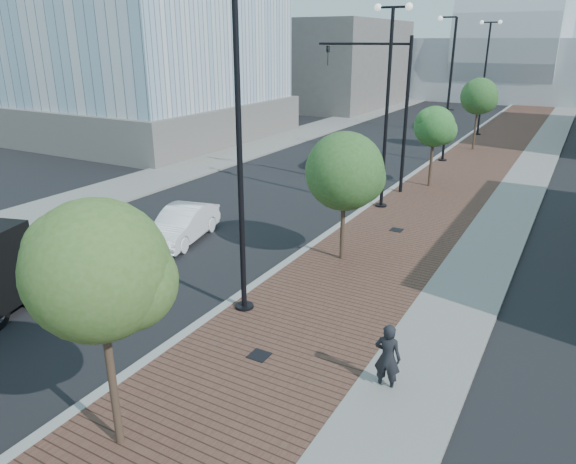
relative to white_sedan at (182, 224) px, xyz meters
The scene contains 22 objects.
sidewalk 27.56m from the white_sedan, 72.12° to the left, with size 7.00×140.00×0.12m, color #4C2D23.
concrete_strip 28.50m from the white_sedan, 66.94° to the left, with size 2.40×140.00×0.13m, color slate.
curb 26.69m from the white_sedan, 79.29° to the left, with size 0.30×140.00×0.14m, color gray.
west_sidewalk 27.43m from the white_sedan, 107.05° to the left, with size 4.00×140.00×0.12m, color slate.
white_sedan is the anchor object (origin of this frame).
dark_car_mid 16.11m from the white_sedan, 91.46° to the left, with size 2.47×5.35×1.49m, color black.
dark_car_far 35.96m from the white_sedan, 88.37° to the left, with size 2.03×4.99×1.45m, color black.
pedestrian 11.88m from the white_sedan, 26.70° to the right, with size 0.63×0.41×1.72m, color black.
streetlight_1 7.56m from the white_sedan, 34.75° to the right, with size 1.44×0.56×9.21m.
streetlight_2 10.74m from the white_sedan, 55.93° to the left, with size 1.72×0.56×9.28m.
streetlight_3 21.26m from the white_sedan, 74.92° to the left, with size 1.44×0.56×9.21m.
streetlight_4 32.95m from the white_sedan, 80.21° to the left, with size 1.72×0.56×9.28m.
traffic_mast 12.88m from the white_sedan, 67.45° to the left, with size 5.09×0.20×8.00m.
tree_0 12.21m from the white_sedan, 55.89° to the right, with size 2.63×2.62×5.23m.
tree_1 7.25m from the white_sedan, 10.67° to the left, with size 2.80×2.80×4.83m.
tree_2 15.04m from the white_sedan, 63.49° to the left, with size 2.26×2.19×4.49m.
tree_3 26.30m from the white_sedan, 75.33° to the left, with size 2.61×2.61×5.27m.
tower_podium 26.37m from the white_sedan, 136.26° to the left, with size 19.00×19.00×3.00m, color #67625D.
convention_center 71.48m from the white_sedan, 87.62° to the left, with size 50.00×30.00×50.00m.
commercial_block_nw 48.80m from the white_sedan, 108.02° to the left, with size 14.00×20.00×10.00m, color #5E5955.
utility_cover_1 9.38m from the white_sedan, 38.14° to the right, with size 0.50×0.50×0.02m, color black.
utility_cover_2 9.04m from the white_sedan, 35.35° to the left, with size 0.50×0.50×0.02m, color black.
Camera 1 is at (8.80, -1.85, 7.78)m, focal length 33.01 mm.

